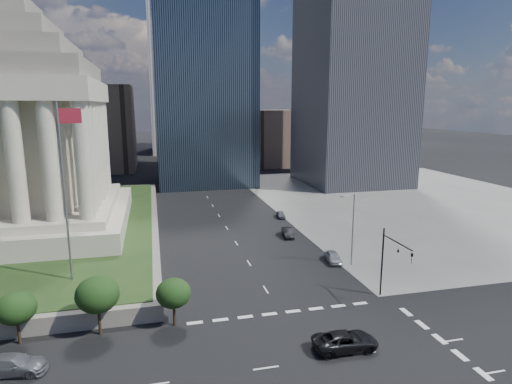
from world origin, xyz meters
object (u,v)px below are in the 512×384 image
object	(u,v)px
traffic_signal_ne	(391,257)
parked_sedan_mid	(288,233)
parked_sedan_far	(281,215)
war_memorial	(5,106)
pickup_truck	(345,341)
street_lamp_north	(352,225)
flagpole	(65,183)
suv_grey	(13,364)
parked_sedan_near	(333,257)

from	to	relation	value
traffic_signal_ne	parked_sedan_mid	distance (m)	26.31
traffic_signal_ne	parked_sedan_far	size ratio (longest dim) A/B	2.18
war_memorial	pickup_truck	xyz separation A→B (m)	(37.62, -41.99, -20.58)
street_lamp_north	flagpole	bearing A→B (deg)	-178.37
war_memorial	traffic_signal_ne	size ratio (longest dim) A/B	4.88
suv_grey	parked_sedan_mid	world-z (taller)	suv_grey
war_memorial	suv_grey	world-z (taller)	war_memorial
war_memorial	pickup_truck	bearing A→B (deg)	-48.14
traffic_signal_ne	flagpole	bearing A→B (deg)	163.29
war_memorial	parked_sedan_mid	size ratio (longest dim) A/B	8.85
street_lamp_north	suv_grey	world-z (taller)	street_lamp_north
parked_sedan_near	parked_sedan_mid	distance (m)	13.02
flagpole	pickup_truck	world-z (taller)	flagpole
street_lamp_north	parked_sedan_mid	bearing A→B (deg)	106.75
pickup_truck	suv_grey	size ratio (longest dim) A/B	1.09
pickup_truck	parked_sedan_far	bearing A→B (deg)	-8.33
street_lamp_north	parked_sedan_far	size ratio (longest dim) A/B	2.73
parked_sedan_near	parked_sedan_mid	size ratio (longest dim) A/B	0.99
traffic_signal_ne	parked_sedan_mid	world-z (taller)	traffic_signal_ne
suv_grey	parked_sedan_far	distance (m)	55.38
traffic_signal_ne	street_lamp_north	distance (m)	11.34
street_lamp_north	parked_sedan_near	bearing A→B (deg)	138.81
parked_sedan_far	street_lamp_north	bearing A→B (deg)	-77.83
war_memorial	parked_sedan_mid	bearing A→B (deg)	-11.34
parked_sedan_near	flagpole	bearing A→B (deg)	-166.72
suv_grey	parked_sedan_near	size ratio (longest dim) A/B	1.23
flagpole	parked_sedan_mid	bearing A→B (deg)	26.51
pickup_truck	parked_sedan_far	distance (m)	46.22
street_lamp_north	war_memorial	bearing A→B (deg)	154.08
parked_sedan_far	pickup_truck	bearing A→B (deg)	-91.58
pickup_truck	parked_sedan_far	xyz separation A→B (m)	(7.88, 45.55, -0.20)
traffic_signal_ne	parked_sedan_far	distance (m)	38.16
street_lamp_north	pickup_truck	world-z (taller)	street_lamp_north
street_lamp_north	parked_sedan_near	distance (m)	5.48
traffic_signal_ne	parked_sedan_far	xyz separation A→B (m)	(-1.00, 37.86, -4.63)
pickup_truck	parked_sedan_near	world-z (taller)	pickup_truck
traffic_signal_ne	suv_grey	distance (m)	37.25
war_memorial	parked_sedan_near	size ratio (longest dim) A/B	8.90
parked_sedan_far	suv_grey	bearing A→B (deg)	-121.91
suv_grey	flagpole	bearing A→B (deg)	-0.46
street_lamp_north	parked_sedan_mid	size ratio (longest dim) A/B	2.27
war_memorial	parked_sedan_far	bearing A→B (deg)	4.47
street_lamp_north	suv_grey	bearing A→B (deg)	-157.19
parked_sedan_mid	street_lamp_north	bearing A→B (deg)	-65.49
parked_sedan_near	parked_sedan_far	xyz separation A→B (m)	(0.00, 24.96, -0.12)
suv_grey	war_memorial	bearing A→B (deg)	22.85
parked_sedan_mid	parked_sedan_far	world-z (taller)	parked_sedan_mid
street_lamp_north	parked_sedan_mid	distance (m)	15.81
street_lamp_north	pickup_truck	distance (m)	21.87
parked_sedan_far	parked_sedan_near	bearing A→B (deg)	-81.77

